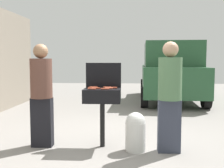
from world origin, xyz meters
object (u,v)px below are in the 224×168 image
object	(u,v)px
hot_dog_5	(105,89)
hot_dog_2	(94,87)
bbq_grill	(102,98)
hot_dog_3	(92,88)
hot_dog_1	(113,88)
person_right	(170,93)
hot_dog_7	(92,89)
propane_tank	(135,131)
person_left	(42,91)
hot_dog_4	(107,87)
hot_dog_0	(109,88)
hot_dog_6	(96,88)
parked_minivan	(170,72)

from	to	relation	value
hot_dog_5	hot_dog_2	bearing A→B (deg)	129.98
bbq_grill	hot_dog_3	distance (m)	0.24
hot_dog_1	person_right	world-z (taller)	person_right
hot_dog_2	hot_dog_7	xyz separation A→B (m)	(0.00, -0.26, 0.00)
hot_dog_1	hot_dog_3	bearing A→B (deg)	178.90
propane_tank	person_left	xyz separation A→B (m)	(-1.54, 0.14, 0.60)
hot_dog_3	hot_dog_5	bearing A→B (deg)	-37.33
bbq_grill	person_left	bearing A→B (deg)	-177.25
hot_dog_1	hot_dog_4	xyz separation A→B (m)	(-0.10, 0.08, 0.00)
hot_dog_5	person_right	distance (m)	1.01
hot_dog_0	person_right	size ratio (longest dim) A/B	0.08
propane_tank	hot_dog_1	bearing A→B (deg)	148.45
hot_dog_1	hot_dog_6	size ratio (longest dim) A/B	1.00
hot_dog_4	hot_dog_7	xyz separation A→B (m)	(-0.23, -0.25, 0.00)
hot_dog_3	hot_dog_6	world-z (taller)	same
hot_dog_6	parked_minivan	distance (m)	5.58
hot_dog_7	parked_minivan	bearing A→B (deg)	69.13
hot_dog_4	person_right	bearing A→B (deg)	-17.70
hot_dog_7	propane_tank	world-z (taller)	hot_dog_7
hot_dog_3	hot_dog_5	world-z (taller)	same
hot_dog_1	hot_dog_6	bearing A→B (deg)	-163.67
hot_dog_0	person_left	size ratio (longest dim) A/B	0.08
hot_dog_1	propane_tank	bearing A→B (deg)	-31.55
hot_dog_0	person_right	world-z (taller)	person_right
hot_dog_0	hot_dog_5	xyz separation A→B (m)	(-0.05, -0.10, 0.00)
hot_dog_7	hot_dog_1	bearing A→B (deg)	27.19
propane_tank	hot_dog_0	bearing A→B (deg)	160.14
bbq_grill	hot_dog_7	distance (m)	0.26
hot_dog_4	person_right	world-z (taller)	person_right
hot_dog_5	hot_dog_7	size ratio (longest dim) A/B	1.00
hot_dog_7	parked_minivan	world-z (taller)	parked_minivan
hot_dog_0	hot_dog_1	xyz separation A→B (m)	(0.07, 0.07, 0.00)
hot_dog_1	hot_dog_2	world-z (taller)	same
hot_dog_2	hot_dog_7	bearing A→B (deg)	-89.17
hot_dog_5	hot_dog_7	xyz separation A→B (m)	(-0.21, -0.01, 0.00)
person_right	parked_minivan	world-z (taller)	parked_minivan
hot_dog_3	propane_tank	size ratio (longest dim) A/B	0.21
hot_dog_4	person_left	distance (m)	1.08
hot_dog_1	person_left	xyz separation A→B (m)	(-1.17, -0.09, -0.06)
hot_dog_0	hot_dog_2	size ratio (longest dim) A/B	1.00
hot_dog_0	hot_dog_6	bearing A→B (deg)	-176.82
hot_dog_6	hot_dog_3	bearing A→B (deg)	129.16
hot_dog_1	hot_dog_5	world-z (taller)	same
hot_dog_4	person_right	xyz separation A→B (m)	(0.99, -0.32, -0.05)
hot_dog_6	hot_dog_7	bearing A→B (deg)	-122.58
hot_dog_1	propane_tank	world-z (taller)	hot_dog_1
hot_dog_7	person_right	world-z (taller)	person_right
propane_tank	parked_minivan	bearing A→B (deg)	76.11
person_right	hot_dog_3	bearing A→B (deg)	3.16
hot_dog_0	propane_tank	size ratio (longest dim) A/B	0.21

